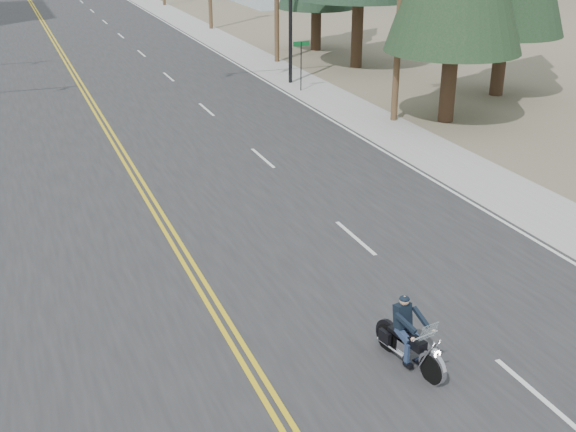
{
  "coord_description": "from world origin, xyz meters",
  "views": [
    {
      "loc": [
        -4.01,
        -5.18,
        8.92
      ],
      "look_at": [
        2.39,
        10.82,
        1.6
      ],
      "focal_mm": 45.0,
      "sensor_mm": 36.0,
      "label": 1
    }
  ],
  "objects": [
    {
      "name": "motorcyclist",
      "position": [
        3.15,
        5.82,
        0.77
      ],
      "size": [
        1.19,
        2.1,
        1.55
      ],
      "primitive_type": null,
      "rotation": [
        0.0,
        0.0,
        3.32
      ],
      "color": "black",
      "rests_on": "ground"
    },
    {
      "name": "street_sign",
      "position": [
        10.8,
        30.0,
        1.8
      ],
      "size": [
        0.9,
        0.06,
        2.62
      ],
      "color": "black",
      "rests_on": "ground"
    },
    {
      "name": "road",
      "position": [
        0.0,
        70.0,
        0.01
      ],
      "size": [
        20.0,
        200.0,
        0.01
      ],
      "primitive_type": "cube",
      "color": "#303033",
      "rests_on": "ground"
    },
    {
      "name": "sidewalk_right",
      "position": [
        11.5,
        70.0,
        0.01
      ],
      "size": [
        3.0,
        200.0,
        0.01
      ],
      "primitive_type": "cube",
      "color": "#A5A5A0",
      "rests_on": "ground"
    }
  ]
}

